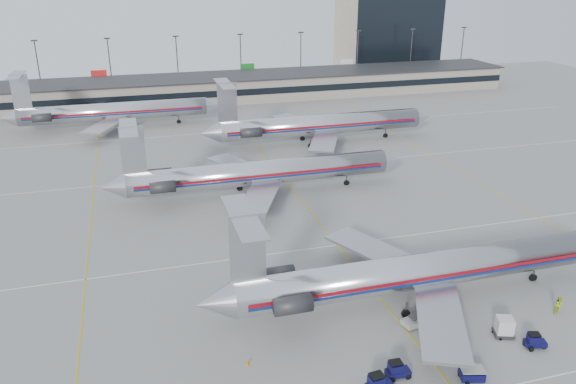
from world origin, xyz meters
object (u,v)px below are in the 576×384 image
object	(u,v)px
tug_center	(397,370)
belt_loader	(421,318)
jet_foreground	(415,271)
uld_container	(504,327)
jet_second_row	(255,173)

from	to	relation	value
tug_center	belt_loader	xyz separation A→B (m)	(5.84, 6.45, -0.11)
jet_foreground	uld_container	size ratio (longest dim) A/B	21.04
belt_loader	jet_foreground	bearing A→B (deg)	62.11
jet_second_row	tug_center	distance (m)	43.96
jet_foreground	uld_container	bearing A→B (deg)	-55.07
jet_foreground	jet_second_row	world-z (taller)	jet_second_row
jet_second_row	tug_center	world-z (taller)	jet_second_row
jet_second_row	uld_container	distance (m)	43.79
jet_foreground	tug_center	world-z (taller)	jet_foreground
jet_foreground	belt_loader	world-z (taller)	jet_foreground
tug_center	uld_container	distance (m)	12.62
jet_second_row	tug_center	xyz separation A→B (m)	(2.06, -43.83, -2.78)
jet_second_row	belt_loader	bearing A→B (deg)	-78.06
uld_container	belt_loader	size ratio (longest dim) A/B	0.47
jet_second_row	belt_loader	distance (m)	38.31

